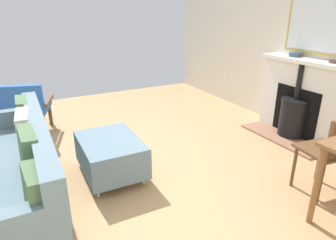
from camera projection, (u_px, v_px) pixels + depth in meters
The scene contains 10 objects.
ground_plane at pixel (110, 170), 3.25m from camera, with size 5.67×6.12×0.01m, color tan.
wall_left at pixel (304, 33), 4.00m from camera, with size 0.12×6.12×2.73m, color beige.
fireplace at pixel (301, 103), 3.96m from camera, with size 0.64×1.34×1.06m.
mirror_over_mantel at pixel (323, 15), 3.62m from camera, with size 0.04×1.02×0.95m.
mantel_bowl_near at pixel (295, 54), 3.97m from camera, with size 0.16×0.16×0.06m.
mantel_bowl_far at pixel (334, 61), 3.51m from camera, with size 0.11×0.11×0.04m.
sofa at pixel (7, 174), 2.50m from camera, with size 0.88×2.06×0.81m.
ottoman at pixel (111, 154), 3.06m from camera, with size 0.59×0.81×0.42m.
armchair_accent at pixel (24, 105), 4.01m from camera, with size 0.80×0.73×0.75m.
dining_chair_near_fireplace at pixel (332, 149), 2.63m from camera, with size 0.45×0.45×0.82m.
Camera 1 is at (0.76, 2.81, 1.68)m, focal length 31.28 mm.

